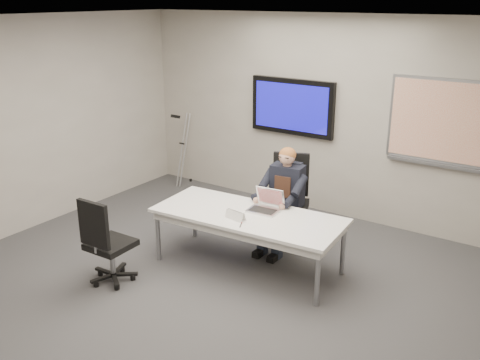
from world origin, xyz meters
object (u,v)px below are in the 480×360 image
Objects in this scene: conference_table at (248,220)px; seated_person at (280,210)px; office_chair_far at (288,216)px; office_chair_near at (109,257)px; laptop at (266,205)px.

conference_table is 0.62m from seated_person.
office_chair_far is 1.13× the size of office_chair_near.
laptop is (0.04, -0.39, 0.21)m from seated_person.
seated_person is (0.02, -0.25, 0.16)m from office_chair_far.
office_chair_far is 0.89× the size of seated_person.
seated_person is (0.07, 0.61, -0.07)m from conference_table.
laptop is (0.10, 0.22, 0.14)m from conference_table.
office_chair_far is at bearing 90.39° from laptop.
office_chair_far reaches higher than conference_table.
office_chair_near is (-1.11, -2.02, -0.04)m from office_chair_far.
seated_person is at bearing -108.24° from office_chair_far.
seated_person reaches higher than laptop.
office_chair_near is 2.74× the size of laptop.
conference_table is 2.21× the size of office_chair_near.
conference_table is at bearing -102.93° from seated_person.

